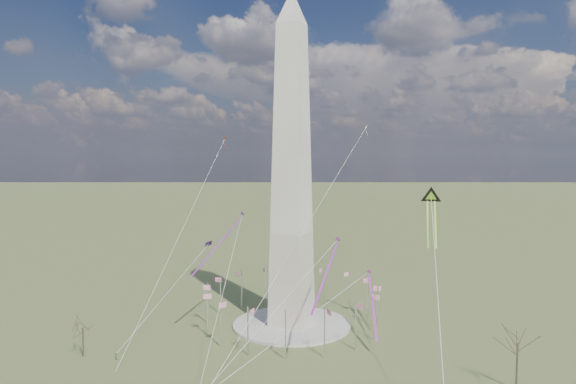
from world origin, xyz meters
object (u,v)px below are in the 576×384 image
at_px(person_west, 116,357).
at_px(kite_delta_black, 431,200).
at_px(washington_monument, 292,169).
at_px(tree_near, 518,340).

bearing_deg(person_west, kite_delta_black, -139.58).
distance_m(washington_monument, person_west, 70.29).
xyz_separation_m(tree_near, person_west, (-92.52, -26.94, -10.63)).
bearing_deg(washington_monument, kite_delta_black, 9.81).
height_order(tree_near, person_west, tree_near).
distance_m(washington_monument, tree_near, 75.32).
bearing_deg(washington_monument, person_west, -123.47).
xyz_separation_m(person_west, kite_delta_black, (68.67, 50.40, 38.96)).
relative_size(tree_near, person_west, 9.88).
distance_m(tree_near, kite_delta_black, 43.84).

